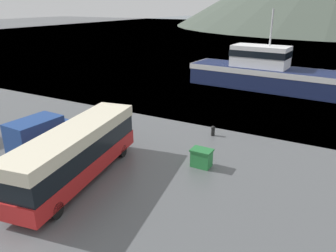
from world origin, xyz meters
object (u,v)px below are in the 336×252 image
fishing_boat (272,73)px  tour_bus (77,151)px  storage_bin (202,158)px  delivery_van (42,134)px

fishing_boat → tour_bus: bearing=-6.6°
fishing_boat → storage_bin: bearing=5.3°
tour_bus → storage_bin: bearing=31.1°
tour_bus → delivery_van: size_ratio=2.08×
storage_bin → fishing_boat: bearing=91.6°
delivery_van → fishing_boat: fishing_boat is taller
delivery_van → storage_bin: delivery_van is taller
delivery_van → storage_bin: bearing=19.5°
delivery_van → storage_bin: (11.18, 3.42, -0.74)m
delivery_van → storage_bin: size_ratio=3.80×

